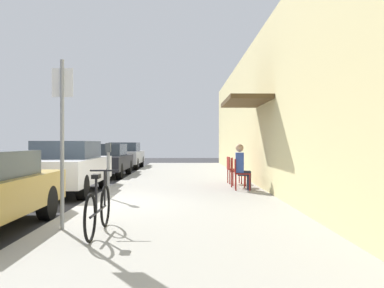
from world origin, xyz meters
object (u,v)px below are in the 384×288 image
Objects in this scene: parked_car_2 at (106,160)px; parking_meter at (108,166)px; seated_patron_0 at (242,165)px; cafe_chair_2 at (232,168)px; parked_car_1 at (67,166)px; cafe_chair_0 at (240,172)px; parked_car_3 at (125,155)px; cafe_chair_1 at (236,170)px; street_sign at (62,130)px; bicycle_0 at (98,209)px.

parking_meter reaches higher than parked_car_2.
cafe_chair_2 is (-0.06, 1.85, -0.19)m from seated_patron_0.
parked_car_2 is (0.00, 5.90, -0.05)m from parked_car_1.
cafe_chair_2 is at bearing 90.00° from cafe_chair_0.
cafe_chair_0 is (3.36, 1.69, -0.26)m from parking_meter.
parked_car_2 is 1.00× the size of parked_car_3.
parked_car_3 reaches higher than cafe_chair_1.
parked_car_2 is 1.69× the size of street_sign.
parked_car_1 is 5.90m from parked_car_2.
parked_car_2 is at bearing 100.21° from bicycle_0.
parked_car_3 is (-0.00, 5.56, 0.03)m from parked_car_2.
parked_car_3 is 12.77m from seated_patron_0.
parked_car_1 is 1.00× the size of parked_car_2.
cafe_chair_1 is (3.36, 2.54, -0.26)m from parking_meter.
cafe_chair_2 is at bearing 17.45° from parked_car_1.
parked_car_3 reaches higher than cafe_chair_2.
parked_car_3 is at bearing 90.00° from parked_car_2.
parked_car_3 reaches higher than seated_patron_0.
parked_car_1 is 5.06× the size of cafe_chair_2.
parked_car_3 is 17.08m from street_sign.
parked_car_3 is 12.74m from cafe_chair_0.
parked_car_2 is 6.56m from cafe_chair_2.
parked_car_2 reaches higher than bicycle_0.
parked_car_3 is 3.33× the size of parking_meter.
parked_car_1 reaches higher than bicycle_0.
cafe_chair_2 is (4.91, -9.91, -0.13)m from parked_car_3.
street_sign is (-0.05, -3.55, 0.75)m from parking_meter.
parked_car_3 is 5.06× the size of cafe_chair_0.
cafe_chair_2 is (-0.00, 1.84, 0.00)m from cafe_chair_0.
cafe_chair_0 is at bearing -67.32° from parked_car_3.
parked_car_2 is 5.06× the size of cafe_chair_0.
parked_car_1 is 1.69× the size of street_sign.
bicycle_0 reaches higher than cafe_chair_1.
cafe_chair_1 is at bearing -47.40° from parked_car_2.
cafe_chair_2 is (3.36, 3.53, -0.26)m from parking_meter.
parked_car_1 is at bearing 176.51° from seated_patron_0.
cafe_chair_0 is at bearing -90.11° from cafe_chair_1.
seated_patron_0 is at bearing -86.12° from cafe_chair_1.
parked_car_2 reaches higher than cafe_chair_0.
parked_car_1 is at bearing -90.00° from parked_car_2.
bicycle_0 is (0.62, -0.32, -1.16)m from street_sign.
bicycle_0 is (2.12, -11.76, -0.24)m from parked_car_2.
street_sign reaches higher than bicycle_0.
parked_car_2 reaches higher than cafe_chair_1.
seated_patron_0 is (4.97, -11.76, 0.06)m from parked_car_3.
cafe_chair_0 is at bearing 56.94° from street_sign.
street_sign is (1.50, -5.54, 0.87)m from parked_car_1.
cafe_chair_0 is 0.67× the size of seated_patron_0.
parking_meter reaches higher than bicycle_0.
parked_car_3 reaches higher than parking_meter.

